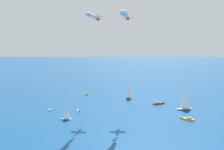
{
  "coord_description": "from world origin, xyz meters",
  "views": [
    {
      "loc": [
        -76.52,
        -142.99,
        41.66
      ],
      "look_at": [
        0.53,
        0.71,
        23.03
      ],
      "focal_mm": 40.49,
      "sensor_mm": 36.0,
      "label": 1
    }
  ],
  "objects_px": {
    "motorboat_far_port": "(187,119)",
    "biplane_wingman": "(127,18)",
    "motorboat_near_centre": "(86,95)",
    "wingwalker_wingman": "(128,14)",
    "sailboat_mid_cluster": "(129,91)",
    "sailboat_far_stbd": "(186,100)",
    "motorboat_inshore": "(51,110)",
    "biplane_lead": "(97,18)",
    "wingwalker_lead": "(98,15)",
    "motorboat_offshore": "(79,111)",
    "sailboat_ahead": "(66,113)",
    "motorboat_trailing": "(159,103)"
  },
  "relations": [
    {
      "from": "sailboat_far_stbd",
      "to": "motorboat_near_centre",
      "type": "bearing_deg",
      "value": 116.28
    },
    {
      "from": "biplane_lead",
      "to": "motorboat_near_centre",
      "type": "bearing_deg",
      "value": 76.56
    },
    {
      "from": "sailboat_ahead",
      "to": "biplane_wingman",
      "type": "height_order",
      "value": "biplane_wingman"
    },
    {
      "from": "biplane_wingman",
      "to": "wingwalker_wingman",
      "type": "height_order",
      "value": "wingwalker_wingman"
    },
    {
      "from": "motorboat_near_centre",
      "to": "wingwalker_lead",
      "type": "relative_size",
      "value": 3.63
    },
    {
      "from": "sailboat_mid_cluster",
      "to": "wingwalker_lead",
      "type": "bearing_deg",
      "value": -152.2
    },
    {
      "from": "motorboat_far_port",
      "to": "wingwalker_lead",
      "type": "bearing_deg",
      "value": 126.64
    },
    {
      "from": "sailboat_mid_cluster",
      "to": "biplane_lead",
      "type": "height_order",
      "value": "biplane_lead"
    },
    {
      "from": "wingwalker_wingman",
      "to": "biplane_wingman",
      "type": "bearing_deg",
      "value": 145.78
    },
    {
      "from": "motorboat_offshore",
      "to": "sailboat_mid_cluster",
      "type": "distance_m",
      "value": 53.75
    },
    {
      "from": "motorboat_near_centre",
      "to": "motorboat_offshore",
      "type": "distance_m",
      "value": 56.03
    },
    {
      "from": "sailboat_mid_cluster",
      "to": "biplane_lead",
      "type": "xyz_separation_m",
      "value": [
        -36.06,
        -18.72,
        53.5
      ]
    },
    {
      "from": "sailboat_far_stbd",
      "to": "biplane_wingman",
      "type": "relative_size",
      "value": 2.06
    },
    {
      "from": "sailboat_far_stbd",
      "to": "wingwalker_wingman",
      "type": "xyz_separation_m",
      "value": [
        -32.42,
        20.07,
        55.68
      ]
    },
    {
      "from": "motorboat_inshore",
      "to": "biplane_lead",
      "type": "relative_size",
      "value": 0.72
    },
    {
      "from": "motorboat_inshore",
      "to": "biplane_lead",
      "type": "height_order",
      "value": "biplane_lead"
    },
    {
      "from": "sailboat_far_stbd",
      "to": "sailboat_mid_cluster",
      "type": "xyz_separation_m",
      "value": [
        -13.96,
        47.48,
        -0.46
      ]
    },
    {
      "from": "motorboat_trailing",
      "to": "motorboat_offshore",
      "type": "bearing_deg",
      "value": 173.49
    },
    {
      "from": "sailboat_mid_cluster",
      "to": "biplane_wingman",
      "type": "relative_size",
      "value": 1.91
    },
    {
      "from": "motorboat_trailing",
      "to": "biplane_wingman",
      "type": "bearing_deg",
      "value": -178.52
    },
    {
      "from": "motorboat_far_port",
      "to": "biplane_wingman",
      "type": "height_order",
      "value": "biplane_wingman"
    },
    {
      "from": "motorboat_far_port",
      "to": "biplane_lead",
      "type": "relative_size",
      "value": 1.22
    },
    {
      "from": "wingwalker_lead",
      "to": "biplane_wingman",
      "type": "height_order",
      "value": "wingwalker_lead"
    },
    {
      "from": "motorboat_trailing",
      "to": "sailboat_ahead",
      "type": "bearing_deg",
      "value": -175.4
    },
    {
      "from": "sailboat_far_stbd",
      "to": "biplane_wingman",
      "type": "distance_m",
      "value": 65.87
    },
    {
      "from": "wingwalker_lead",
      "to": "wingwalker_wingman",
      "type": "bearing_deg",
      "value": -26.14
    },
    {
      "from": "motorboat_offshore",
      "to": "wingwalker_wingman",
      "type": "bearing_deg",
      "value": -13.67
    },
    {
      "from": "sailboat_ahead",
      "to": "sailboat_mid_cluster",
      "type": "bearing_deg",
      "value": 27.51
    },
    {
      "from": "motorboat_inshore",
      "to": "sailboat_mid_cluster",
      "type": "bearing_deg",
      "value": 6.53
    },
    {
      "from": "motorboat_offshore",
      "to": "motorboat_inshore",
      "type": "bearing_deg",
      "value": 139.77
    },
    {
      "from": "motorboat_offshore",
      "to": "sailboat_mid_cluster",
      "type": "height_order",
      "value": "sailboat_mid_cluster"
    },
    {
      "from": "sailboat_far_stbd",
      "to": "biplane_lead",
      "type": "xyz_separation_m",
      "value": [
        -50.03,
        28.76,
        53.04
      ]
    },
    {
      "from": "motorboat_near_centre",
      "to": "motorboat_far_port",
      "type": "bearing_deg",
      "value": -76.58
    },
    {
      "from": "motorboat_near_centre",
      "to": "wingwalker_wingman",
      "type": "height_order",
      "value": "wingwalker_wingman"
    },
    {
      "from": "motorboat_near_centre",
      "to": "sailboat_ahead",
      "type": "bearing_deg",
      "value": -121.01
    },
    {
      "from": "motorboat_inshore",
      "to": "biplane_wingman",
      "type": "bearing_deg",
      "value": -23.51
    },
    {
      "from": "sailboat_ahead",
      "to": "sailboat_mid_cluster",
      "type": "relative_size",
      "value": 0.66
    },
    {
      "from": "motorboat_near_centre",
      "to": "sailboat_far_stbd",
      "type": "distance_m",
      "value": 86.81
    },
    {
      "from": "sailboat_ahead",
      "to": "wingwalker_lead",
      "type": "xyz_separation_m",
      "value": [
        26.07,
        13.35,
        57.67
      ]
    },
    {
      "from": "motorboat_inshore",
      "to": "motorboat_trailing",
      "type": "distance_m",
      "value": 75.92
    },
    {
      "from": "sailboat_mid_cluster",
      "to": "wingwalker_lead",
      "type": "xyz_separation_m",
      "value": [
        -35.82,
        -18.88,
        55.67
      ]
    },
    {
      "from": "biplane_lead",
      "to": "sailboat_far_stbd",
      "type": "bearing_deg",
      "value": -29.89
    },
    {
      "from": "motorboat_offshore",
      "to": "motorboat_trailing",
      "type": "xyz_separation_m",
      "value": [
        58.75,
        -6.71,
        0.18
      ]
    },
    {
      "from": "motorboat_far_port",
      "to": "biplane_lead",
      "type": "distance_m",
      "value": 82.16
    },
    {
      "from": "motorboat_near_centre",
      "to": "motorboat_offshore",
      "type": "xyz_separation_m",
      "value": [
        -25.29,
        -50.0,
        0.01
      ]
    },
    {
      "from": "biplane_lead",
      "to": "wingwalker_wingman",
      "type": "relative_size",
      "value": 3.84
    },
    {
      "from": "motorboat_near_centre",
      "to": "sailboat_far_stbd",
      "type": "relative_size",
      "value": 0.46
    },
    {
      "from": "motorboat_far_port",
      "to": "biplane_lead",
      "type": "height_order",
      "value": "biplane_lead"
    },
    {
      "from": "wingwalker_lead",
      "to": "motorboat_inshore",
      "type": "bearing_deg",
      "value": 158.05
    },
    {
      "from": "motorboat_near_centre",
      "to": "motorboat_far_port",
      "type": "height_order",
      "value": "motorboat_far_port"
    }
  ]
}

